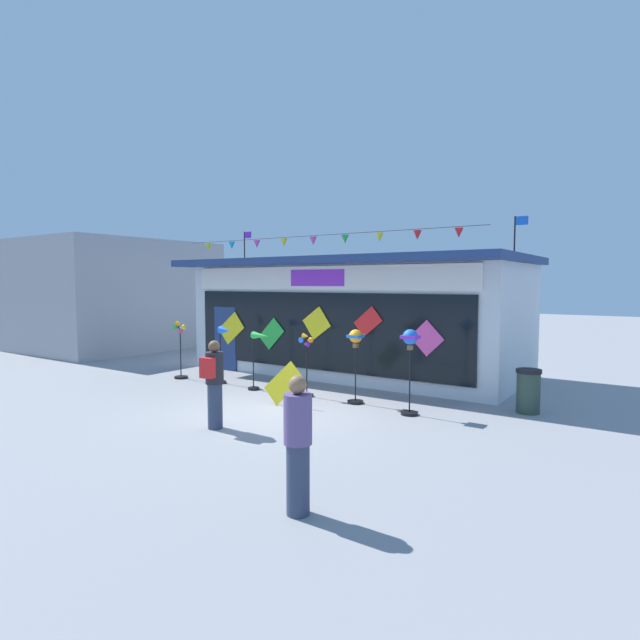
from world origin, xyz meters
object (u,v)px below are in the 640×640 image
Objects in this scene: wind_spinner_far_left at (180,345)px; wind_spinner_far_right at (410,350)px; wind_spinner_center_left at (259,348)px; person_near_camera at (298,444)px; trash_bin at (528,391)px; display_kite_on_ground at (284,383)px; wind_spinner_right at (356,349)px; person_mid_plaza at (214,382)px; kite_shop_building at (356,315)px; wind_spinner_left at (224,342)px; wind_spinner_center_right at (306,360)px.

wind_spinner_far_right reaches higher than wind_spinner_far_left.
wind_spinner_center_left is 0.90× the size of person_near_camera.
wind_spinner_far_left is at bearing -179.83° from wind_spinner_center_left.
display_kite_on_ground reaches higher than trash_bin.
wind_spinner_far_left is at bearing -177.99° from wind_spinner_right.
wind_spinner_center_left is at bearing -69.61° from person_mid_plaza.
trash_bin is at bearing 37.75° from wind_spinner_far_right.
person_near_camera reaches higher than trash_bin.
person_near_camera reaches higher than display_kite_on_ground.
wind_spinner_left is (-1.98, -3.72, -0.61)m from kite_shop_building.
wind_spinner_far_left is 4.62m from display_kite_on_ground.
wind_spinner_left is at bearing 160.24° from display_kite_on_ground.
wind_spinner_center_right is at bearing 176.55° from wind_spinner_far_right.
wind_spinner_right is 3.79m from trash_bin.
person_mid_plaza is at bearing -47.61° from wind_spinner_left.
trash_bin is (3.47, 1.31, -0.78)m from wind_spinner_right.
wind_spinner_right is at bearing -116.38° from person_mid_plaza.
person_mid_plaza is at bearing -62.92° from wind_spinner_center_left.
wind_spinner_far_right reaches higher than trash_bin.
wind_spinner_far_right reaches higher than wind_spinner_left.
wind_spinner_left is 3.13m from display_kite_on_ground.
display_kite_on_ground is at bearing 92.45° from person_near_camera.
wind_spinner_center_left is at bearing -175.75° from wind_spinner_center_right.
person_near_camera is (2.29, -5.28, -0.40)m from wind_spinner_right.
wind_spinner_right reaches higher than person_mid_plaza.
wind_spinner_center_right is at bearing -176.30° from wind_spinner_right.
wind_spinner_left is at bearing 4.89° from wind_spinner_far_left.
wind_spinner_far_right is 1.92× the size of trash_bin.
wind_spinner_right is 1.48m from wind_spinner_far_right.
person_mid_plaza is at bearing -88.69° from display_kite_on_ground.
kite_shop_building is 4.26m from wind_spinner_right.
wind_spinner_far_left is 1.05× the size of wind_spinner_left.
person_mid_plaza is (1.58, -3.08, -0.22)m from wind_spinner_center_left.
trash_bin is at bearing 20.64° from wind_spinner_right.
wind_spinner_far_left reaches higher than trash_bin.
wind_spinner_center_left is 7.17m from person_near_camera.
kite_shop_building is 4.26m from wind_spinner_left.
wind_spinner_far_right is at bearing 61.86° from person_near_camera.
wind_spinner_left is (1.62, 0.14, 0.18)m from wind_spinner_far_left.
wind_spinner_right is (4.11, 0.06, 0.11)m from wind_spinner_left.
wind_spinner_far_left is at bearing 168.74° from display_kite_on_ground.
kite_shop_building is at bearing 46.97° from wind_spinner_far_left.
person_mid_plaza is (-3.47, 2.01, 0.03)m from person_near_camera.
wind_spinner_center_left is at bearing -166.45° from trash_bin.
trash_bin is (9.20, 1.51, -0.49)m from wind_spinner_far_left.
person_mid_plaza is at bearing 112.35° from person_near_camera.
person_near_camera is 6.71m from trash_bin.
wind_spinner_left is 4.36m from person_mid_plaza.
kite_shop_building reaches higher than wind_spinner_far_left.
wind_spinner_center_right is at bearing -163.81° from trash_bin.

